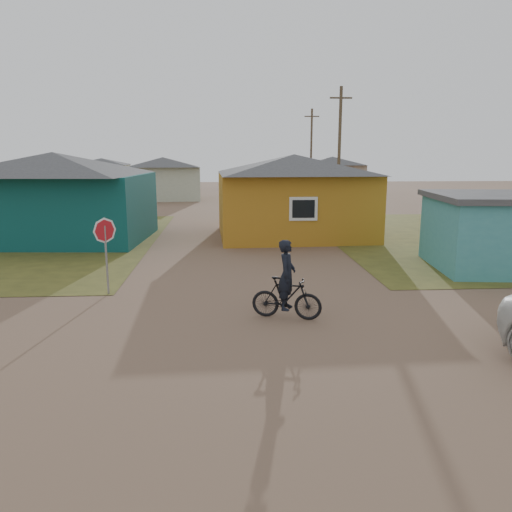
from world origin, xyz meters
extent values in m
plane|color=brown|center=(0.00, 0.00, 0.00)|extent=(120.00, 120.00, 0.00)
cube|color=#0B3D3D|center=(-8.50, 13.50, 1.50)|extent=(8.40, 6.54, 3.00)
pyramid|color=#39393C|center=(-8.50, 13.50, 3.50)|extent=(8.93, 7.08, 1.00)
cube|color=#AD721A|center=(2.50, 14.00, 1.50)|extent=(7.21, 6.24, 3.00)
pyramid|color=#39393C|center=(2.50, 14.00, 3.45)|extent=(7.72, 6.76, 0.90)
cube|color=silver|center=(2.50, 10.97, 1.65)|extent=(1.20, 0.06, 1.00)
cube|color=black|center=(2.50, 10.94, 1.65)|extent=(0.95, 0.04, 0.75)
cube|color=#B3BAA0|center=(-6.00, 34.00, 1.40)|extent=(6.49, 5.60, 2.80)
pyramid|color=#39393C|center=(-6.00, 34.00, 3.20)|extent=(7.04, 6.15, 0.80)
cube|color=tan|center=(10.00, 40.00, 1.40)|extent=(6.41, 5.50, 2.80)
pyramid|color=#39393C|center=(10.00, 40.00, 3.20)|extent=(6.95, 6.05, 0.80)
cube|color=#B3BAA0|center=(-14.00, 46.00, 1.35)|extent=(5.75, 5.28, 2.70)
pyramid|color=#39393C|center=(-14.00, 46.00, 3.05)|extent=(6.28, 5.81, 0.70)
cylinder|color=brown|center=(6.50, 22.00, 4.00)|extent=(0.20, 0.20, 8.00)
cube|color=brown|center=(6.50, 22.00, 7.30)|extent=(1.40, 0.10, 0.10)
cylinder|color=brown|center=(7.50, 38.00, 4.00)|extent=(0.20, 0.20, 8.00)
cube|color=brown|center=(7.50, 38.00, 7.30)|extent=(1.40, 0.10, 0.10)
cylinder|color=gray|center=(-4.17, 4.15, 0.99)|extent=(0.06, 0.06, 1.98)
imported|color=black|center=(0.64, 1.72, 0.52)|extent=(1.79, 0.99, 1.03)
imported|color=black|center=(0.64, 1.72, 1.10)|extent=(0.58, 0.71, 1.70)
camera|label=1|loc=(-0.86, -9.83, 3.97)|focal=35.00mm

